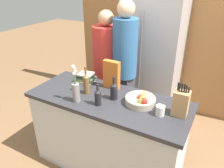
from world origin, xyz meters
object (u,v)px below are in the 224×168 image
refrigerator (152,54)px  bottle_oil (86,83)px  fruit_bowl (141,100)px  cereal_box (112,75)px  knife_block (181,103)px  book_stack (86,78)px  bottle_wine (98,97)px  flower_vase (76,89)px  bottle_vinegar (114,90)px  coffee_mug (160,110)px  person_at_sink (106,67)px  person_in_blue (125,64)px

refrigerator → bottle_oil: bearing=-100.2°
refrigerator → fruit_bowl: 1.30m
refrigerator → cereal_box: bearing=-93.8°
knife_block → book_stack: bearing=172.6°
refrigerator → knife_block: (0.70, -1.26, 0.04)m
fruit_bowl → knife_block: (0.37, -0.00, 0.08)m
cereal_box → bottle_oil: 0.29m
knife_block → bottle_wine: bearing=-164.0°
flower_vase → bottle_vinegar: flower_vase is taller
coffee_mug → flower_vase: bearing=-168.0°
book_stack → person_at_sink: person_at_sink is taller
flower_vase → person_at_sink: size_ratio=0.23×
refrigerator → coffee_mug: (0.55, -1.34, -0.03)m
refrigerator → person_at_sink: (-0.40, -0.64, -0.06)m
fruit_bowl → person_in_blue: 0.76m
coffee_mug → bottle_vinegar: bottle_vinegar is taller
refrigerator → knife_block: bearing=-60.9°
person_at_sink → bottle_oil: bearing=-49.0°
fruit_bowl → person_at_sink: size_ratio=0.18×
coffee_mug → knife_block: bearing=30.3°
cereal_box → refrigerator: bearing=86.2°
flower_vase → book_stack: 0.43m
knife_block → bottle_oil: 0.94m
person_in_blue → book_stack: bearing=-103.9°
refrigerator → cereal_box: size_ratio=6.32×
bottle_vinegar → person_at_sink: (-0.47, 0.65, -0.07)m
book_stack → bottle_vinegar: (0.46, -0.18, 0.04)m
flower_vase → book_stack: (-0.16, 0.39, -0.08)m
bottle_wine → person_at_sink: size_ratio=0.13×
refrigerator → cereal_box: (-0.07, -1.09, 0.08)m
bottle_vinegar → refrigerator: bearing=92.9°
flower_vase → bottle_wine: bearing=12.5°
flower_vase → cereal_box: 0.45m
knife_block → flower_vase: (-0.93, -0.25, 0.02)m
fruit_bowl → bottle_oil: size_ratio=0.99×
fruit_bowl → coffee_mug: size_ratio=2.51×
book_stack → person_at_sink: (-0.01, 0.48, -0.03)m
bottle_oil → bottle_vinegar: 0.31m
flower_vase → bottle_wine: 0.23m
fruit_bowl → person_at_sink: 0.96m
bottle_vinegar → flower_vase: bearing=-144.0°
knife_block → coffee_mug: bearing=-149.7°
fruit_bowl → person_in_blue: size_ratio=0.17×
bottle_oil → person_at_sink: person_at_sink is taller
bottle_vinegar → person_in_blue: 0.67m
fruit_bowl → bottle_wine: (-0.35, -0.21, 0.04)m
flower_vase → bottle_oil: 0.18m
fruit_bowl → knife_block: size_ratio=0.95×
knife_block → bottle_wine: size_ratio=1.44×
fruit_bowl → bottle_vinegar: 0.27m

